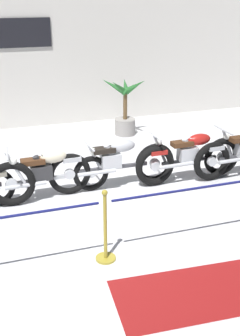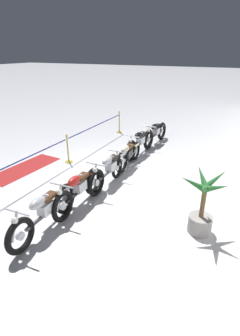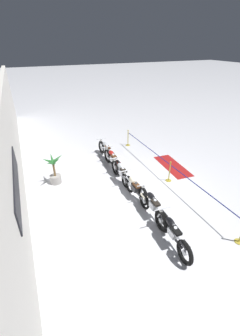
% 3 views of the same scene
% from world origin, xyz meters
% --- Properties ---
extents(ground_plane, '(120.00, 120.00, 0.00)m').
position_xyz_m(ground_plane, '(0.00, 0.00, 0.00)').
color(ground_plane, silver).
extents(back_wall, '(28.00, 0.29, 4.20)m').
position_xyz_m(back_wall, '(-0.01, 5.12, 2.10)').
color(back_wall, silver).
rests_on(back_wall, ground).
extents(motorcycle_black_0, '(2.25, 0.62, 0.97)m').
position_xyz_m(motorcycle_black_0, '(-3.43, 0.73, 0.48)').
color(motorcycle_black_0, black).
rests_on(motorcycle_black_0, ground).
extents(motorcycle_black_1, '(2.41, 0.62, 0.98)m').
position_xyz_m(motorcycle_black_1, '(-1.99, 0.60, 0.49)').
color(motorcycle_black_1, black).
rests_on(motorcycle_black_1, ground).
extents(motorcycle_cream_2, '(2.36, 0.62, 0.91)m').
position_xyz_m(motorcycle_cream_2, '(-0.61, 0.69, 0.46)').
color(motorcycle_cream_2, black).
rests_on(motorcycle_cream_2, ground).
extents(motorcycle_silver_3, '(2.41, 0.62, 0.96)m').
position_xyz_m(motorcycle_silver_3, '(0.65, 0.71, 0.49)').
color(motorcycle_silver_3, black).
rests_on(motorcycle_silver_3, ground).
extents(motorcycle_red_4, '(2.20, 0.62, 0.96)m').
position_xyz_m(motorcycle_red_4, '(2.13, 0.59, 0.48)').
color(motorcycle_red_4, black).
rests_on(motorcycle_red_4, ground).
extents(motorcycle_silver_5, '(2.32, 0.62, 0.96)m').
position_xyz_m(motorcycle_silver_5, '(3.31, 0.48, 0.48)').
color(motorcycle_silver_5, black).
rests_on(motorcycle_silver_5, ground).
extents(potted_palm_left_of_row, '(1.11, 1.00, 1.49)m').
position_xyz_m(potted_palm_left_of_row, '(1.85, 3.61, 0.62)').
color(potted_palm_left_of_row, gray).
rests_on(potted_palm_left_of_row, ground).
extents(stanchion_far_left, '(8.83, 0.28, 1.05)m').
position_xyz_m(stanchion_far_left, '(-1.26, -1.42, 0.72)').
color(stanchion_far_left, gold).
rests_on(stanchion_far_left, ground).
extents(stanchion_mid_left, '(0.28, 0.28, 1.05)m').
position_xyz_m(stanchion_mid_left, '(-0.14, -1.42, 0.36)').
color(stanchion_mid_left, gold).
rests_on(stanchion_mid_left, ground).
extents(stanchion_mid_right, '(0.28, 0.28, 1.05)m').
position_xyz_m(stanchion_mid_right, '(4.48, -1.42, 0.36)').
color(stanchion_mid_right, gold).
rests_on(stanchion_mid_right, ground).
extents(floor_banner, '(2.65, 1.16, 0.01)m').
position_xyz_m(floor_banner, '(1.00, -2.46, 0.00)').
color(floor_banner, maroon).
rests_on(floor_banner, ground).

